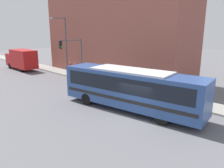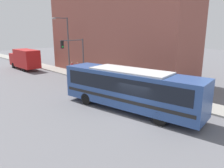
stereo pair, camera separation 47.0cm
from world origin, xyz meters
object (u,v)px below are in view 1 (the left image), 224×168
Objects in this scene: delivery_truck at (22,59)px; pedestrian_mid_block at (70,68)px; street_lamp at (64,42)px; city_bus at (130,87)px; fire_hydrant at (125,85)px; traffic_light_pole at (74,52)px; pedestrian_near_corner at (76,69)px; parking_meter at (103,76)px.

pedestrian_mid_block is at bearing -72.07° from delivery_truck.
pedestrian_mid_block is at bearing -66.54° from street_lamp.
city_bus is at bearing -107.16° from pedestrian_mid_block.
traffic_light_pole is (-1.01, 7.56, 3.04)m from fire_hydrant.
pedestrian_near_corner is (0.40, -1.81, -3.54)m from street_lamp.
street_lamp is (0.98, 3.46, 1.05)m from traffic_light_pole.
pedestrian_near_corner is 1.15m from pedestrian_mid_block.
traffic_light_pole reaches higher than parking_meter.
delivery_truck is 9.11m from street_lamp.
city_bus reaches higher than parking_meter.
delivery_truck reaches higher than pedestrian_near_corner.
fire_hydrant is at bearing -90.00° from parking_meter.
street_lamp is (-0.03, 11.01, 4.09)m from fire_hydrant.
traffic_light_pole is 3.74m from street_lamp.
street_lamp is 4.00m from pedestrian_near_corner.
traffic_light_pole is (1.61, -11.69, 1.85)m from delivery_truck.
parking_meter reaches higher than fire_hydrant.
pedestrian_mid_block is (1.27, 2.79, -2.54)m from traffic_light_pole.
street_lamp reaches higher than pedestrian_mid_block.
parking_meter is 5.72m from pedestrian_near_corner.
delivery_truck is at bearing 97.76° from fire_hydrant.
pedestrian_near_corner is at bearing -73.42° from delivery_truck.
delivery_truck is 0.92× the size of street_lamp.
city_bus is at bearing -108.94° from pedestrian_near_corner.
fire_hydrant is 0.15× the size of traffic_light_pole.
delivery_truck reaches higher than parking_meter.
parking_meter is (2.62, -15.76, -0.72)m from delivery_truck.
delivery_truck is 3.89× the size of pedestrian_near_corner.
parking_meter is at bearing -92.16° from pedestrian_mid_block.
pedestrian_mid_block is (0.26, 6.85, 0.04)m from parking_meter.
delivery_truck is at bearing 107.46° from street_lamp.
street_lamp is at bearing 90.17° from fire_hydrant.
parking_meter is at bearing 53.11° from city_bus.
pedestrian_near_corner is (0.37, 9.20, 0.55)m from fire_hydrant.
delivery_truck is at bearing 106.58° from pedestrian_near_corner.
fire_hydrant is 0.10× the size of street_lamp.
street_lamp is at bearing 113.46° from pedestrian_mid_block.
delivery_truck is 5.70× the size of parking_meter.
traffic_light_pole is at bearing -130.04° from pedestrian_near_corner.
street_lamp is (2.59, -8.23, 2.90)m from delivery_truck.
city_bus is 23.53m from delivery_truck.
city_bus is 1.68× the size of delivery_truck.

